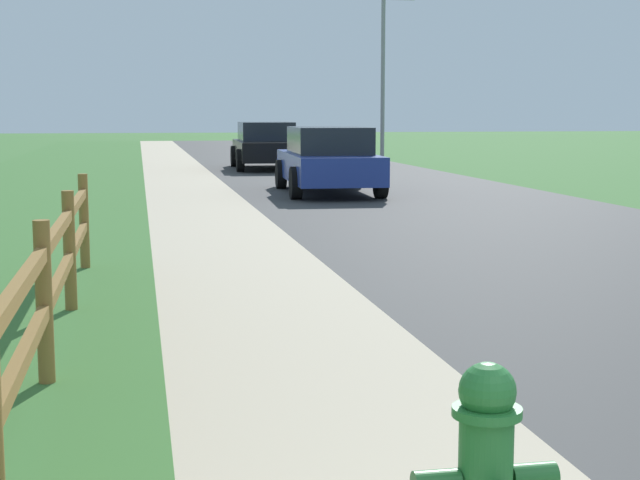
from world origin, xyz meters
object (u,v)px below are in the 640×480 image
object	(u,v)px
parked_suv_blue	(328,160)
street_lamp	(386,62)
fire_hydrant	(487,476)
parked_car_black	(266,145)

from	to	relation	value
parked_suv_blue	street_lamp	xyz separation A→B (m)	(4.25, 11.21, 2.74)
fire_hydrant	street_lamp	size ratio (longest dim) A/B	0.15
fire_hydrant	parked_suv_blue	distance (m)	17.81
fire_hydrant	street_lamp	bearing A→B (deg)	76.07
fire_hydrant	parked_car_black	bearing A→B (deg)	84.18
fire_hydrant	parked_suv_blue	xyz separation A→B (m)	(2.89, 17.57, 0.31)
street_lamp	parked_suv_blue	bearing A→B (deg)	-110.75
fire_hydrant	street_lamp	world-z (taller)	street_lamp
parked_car_black	parked_suv_blue	bearing A→B (deg)	-89.20
street_lamp	fire_hydrant	bearing A→B (deg)	-103.93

